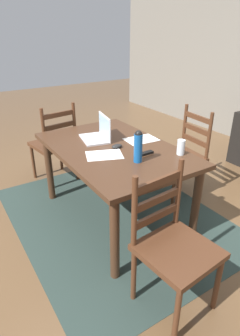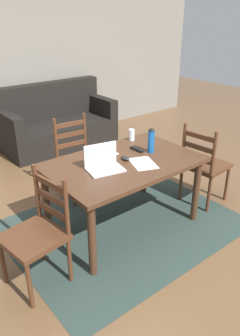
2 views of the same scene
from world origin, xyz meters
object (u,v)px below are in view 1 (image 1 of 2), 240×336
Objects in this scene: dining_table at (114,157)px; laptop at (99,133)px; chair_left_near at (55,144)px; computer_mouse at (117,146)px; chair_right_near at (173,246)px; drinking_glass at (181,147)px; water_bottle at (138,146)px; chair_far_head at (182,155)px; tv_remote at (144,154)px.

dining_table is 4.12× the size of laptop.
chair_left_near reaches higher than computer_mouse.
chair_right_near is 0.89m from drinking_glass.
water_bottle is 0.35m from computer_mouse.
chair_far_head and chair_right_near have the same top height.
drinking_glass is (0.43, -0.46, 0.34)m from chair_far_head.
laptop is (-0.25, -0.01, 0.15)m from dining_table.
computer_mouse is at bearing -88.03° from chair_far_head.
chair_left_near is 1.46m from water_bottle.
computer_mouse is at bearing 5.19° from laptop.
tv_remote is at bearing -120.43° from drinking_glass.
chair_left_near is at bearing -167.47° from laptop.
water_bottle reaches higher than laptop.
chair_far_head is at bearing 89.77° from dining_table.
chair_left_near and chair_right_near have the same top height.
chair_left_near is at bearing 179.73° from chair_right_near.
chair_far_head is at bearing 45.14° from chair_left_near.
chair_right_near is at bearing -10.37° from computer_mouse.
drinking_glass is at bearing 79.49° from water_bottle.
chair_far_head is at bearing 73.65° from laptop.
tv_remote is (-0.08, 0.13, -0.12)m from water_bottle.
computer_mouse is (-0.99, 0.21, 0.29)m from chair_right_near.
water_bottle reaches higher than chair_left_near.
chair_far_head is 0.72m from drinking_glass.
water_bottle is at bearing -1.12° from computer_mouse.
chair_left_near is 5.59× the size of tv_remote.
laptop reaches higher than chair_far_head.
computer_mouse is 0.27m from tv_remote.
laptop is 1.39× the size of water_bottle.
water_bottle is at bearing -57.88° from tv_remote.
chair_far_head reaches higher than drinking_glass.
water_bottle reaches higher than chair_far_head.
drinking_glass reaches higher than tv_remote.
chair_left_near is at bearing -134.86° from chair_far_head.
chair_right_near reaches higher than dining_table.
water_bottle is (1.39, 0.18, 0.41)m from chair_left_near.
dining_table is at bearing 2.88° from laptop.
laptop is 2.84× the size of drinking_glass.
laptop is (0.78, 0.17, 0.33)m from chair_left_near.
water_bottle reaches higher than drinking_glass.
tv_remote is at bearing 25.42° from computer_mouse.
drinking_glass is at bearing 44.22° from computer_mouse.
computer_mouse is (0.03, -0.84, 0.29)m from chair_far_head.
chair_far_head is 0.96m from laptop.
chair_left_near is at bearing -172.47° from water_bottle.
chair_far_head reaches higher than computer_mouse.
dining_table is 1.55× the size of chair_left_near.
drinking_glass reaches higher than dining_table.
drinking_glass is 1.26× the size of computer_mouse.
chair_left_near is at bearing -158.68° from drinking_glass.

